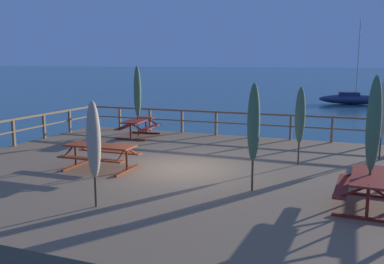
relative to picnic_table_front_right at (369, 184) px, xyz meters
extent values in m
plane|color=#2D5B6B|center=(-5.34, 1.77, -1.18)|extent=(600.00, 600.00, 0.00)
cube|color=#846647|center=(-5.34, 1.77, -0.87)|extent=(15.33, 12.63, 0.62)
cube|color=brown|center=(-5.34, 7.94, 0.49)|extent=(15.03, 0.09, 0.08)
cube|color=brown|center=(-5.34, 7.94, 0.01)|extent=(15.03, 0.07, 0.06)
cube|color=brown|center=(-12.86, 7.94, -0.04)|extent=(0.10, 0.10, 1.05)
cube|color=brown|center=(-11.19, 7.94, -0.04)|extent=(0.10, 0.10, 1.05)
cube|color=brown|center=(-9.52, 7.94, -0.04)|extent=(0.10, 0.10, 1.05)
cube|color=brown|center=(-7.85, 7.94, -0.04)|extent=(0.10, 0.10, 1.05)
cube|color=brown|center=(-6.18, 7.94, -0.04)|extent=(0.10, 0.10, 1.05)
cube|color=brown|center=(-4.51, 7.94, -0.04)|extent=(0.10, 0.10, 1.05)
cube|color=brown|center=(-2.84, 7.94, -0.04)|extent=(0.10, 0.10, 1.05)
cube|color=brown|center=(-1.17, 7.94, -0.04)|extent=(0.10, 0.10, 1.05)
cube|color=brown|center=(0.50, 7.94, -0.04)|extent=(0.10, 0.10, 1.05)
cube|color=brown|center=(-12.86, 2.65, -0.04)|extent=(0.10, 0.10, 1.05)
cube|color=brown|center=(-12.86, 4.42, -0.04)|extent=(0.10, 0.10, 1.05)
cube|color=brown|center=(-12.86, 6.18, -0.04)|extent=(0.10, 0.10, 1.05)
cube|color=brown|center=(-12.86, 7.94, -0.04)|extent=(0.10, 0.10, 1.05)
cube|color=maroon|center=(0.00, 0.00, 0.18)|extent=(0.85, 2.12, 0.05)
cube|color=maroon|center=(-0.56, 0.03, -0.12)|extent=(0.37, 2.09, 0.04)
cube|color=maroon|center=(-0.04, -0.86, -0.53)|extent=(1.40, 0.14, 0.06)
cylinder|color=maroon|center=(-0.04, -0.86, -0.19)|extent=(0.07, 0.07, 0.74)
cylinder|color=maroon|center=(0.24, -0.87, 0.03)|extent=(0.63, 0.08, 0.37)
cylinder|color=maroon|center=(-0.32, -0.85, 0.03)|extent=(0.63, 0.08, 0.37)
cube|color=maroon|center=(0.04, 0.86, -0.53)|extent=(1.40, 0.14, 0.06)
cylinder|color=maroon|center=(0.04, 0.86, -0.19)|extent=(0.07, 0.07, 0.74)
cylinder|color=maroon|center=(0.32, 0.85, 0.03)|extent=(0.63, 0.08, 0.37)
cylinder|color=maroon|center=(-0.24, 0.87, 0.03)|extent=(0.63, 0.08, 0.37)
cube|color=#993819|center=(-7.64, 0.79, 0.18)|extent=(2.20, 0.80, 0.05)
cube|color=#993819|center=(-7.63, 0.23, -0.12)|extent=(2.19, 0.32, 0.04)
cube|color=#993819|center=(-7.65, 1.35, -0.12)|extent=(2.19, 0.32, 0.04)
cube|color=maroon|center=(-8.55, 0.77, -0.53)|extent=(0.11, 1.40, 0.06)
cylinder|color=maroon|center=(-8.55, 0.77, -0.19)|extent=(0.07, 0.07, 0.74)
cylinder|color=maroon|center=(-8.54, 0.49, 0.03)|extent=(0.07, 0.63, 0.37)
cylinder|color=maroon|center=(-8.56, 1.05, 0.03)|extent=(0.07, 0.63, 0.37)
cube|color=maroon|center=(-6.72, 0.81, -0.53)|extent=(0.11, 1.40, 0.06)
cylinder|color=maroon|center=(-6.72, 0.81, -0.19)|extent=(0.07, 0.07, 0.74)
cylinder|color=maroon|center=(-6.72, 0.53, 0.03)|extent=(0.07, 0.63, 0.37)
cylinder|color=maroon|center=(-6.73, 1.09, 0.03)|extent=(0.07, 0.63, 0.37)
cube|color=maroon|center=(-9.26, 6.28, 0.18)|extent=(0.95, 2.17, 0.05)
cube|color=maroon|center=(-8.70, 6.33, -0.12)|extent=(0.47, 2.13, 0.04)
cube|color=maroon|center=(-9.82, 6.23, -0.12)|extent=(0.47, 2.13, 0.04)
cube|color=maroon|center=(-9.18, 5.41, -0.53)|extent=(1.40, 0.21, 0.06)
cylinder|color=maroon|center=(-9.18, 5.41, -0.19)|extent=(0.07, 0.07, 0.74)
cylinder|color=maroon|center=(-8.90, 5.44, 0.03)|extent=(0.63, 0.11, 0.37)
cylinder|color=maroon|center=(-9.46, 5.38, 0.03)|extent=(0.63, 0.11, 0.37)
cube|color=maroon|center=(-9.34, 7.15, -0.53)|extent=(1.40, 0.21, 0.06)
cylinder|color=maroon|center=(-9.34, 7.15, -0.19)|extent=(0.07, 0.07, 0.74)
cylinder|color=maroon|center=(-9.06, 7.18, 0.03)|extent=(0.63, 0.11, 0.37)
cylinder|color=maroon|center=(-9.62, 7.13, 0.03)|extent=(0.63, 0.11, 0.37)
cylinder|color=#4C3828|center=(0.01, 0.01, 0.86)|extent=(0.06, 0.06, 2.84)
ellipsoid|color=#4C704C|center=(0.01, 0.01, 1.36)|extent=(0.32, 0.32, 2.16)
cylinder|color=#2D432D|center=(0.01, 0.01, 1.20)|extent=(0.21, 0.21, 0.05)
cone|color=#4C3828|center=(0.01, 0.01, 2.35)|extent=(0.10, 0.10, 0.14)
cylinder|color=#4C3828|center=(-5.82, -2.19, 0.59)|extent=(0.06, 0.06, 2.31)
ellipsoid|color=tan|center=(-5.82, -2.19, 1.00)|extent=(0.32, 0.32, 1.75)
cylinder|color=#71614F|center=(-5.82, -2.19, 0.87)|extent=(0.21, 0.21, 0.05)
cone|color=#4C3828|center=(-5.82, -2.19, 1.82)|extent=(0.10, 0.10, 0.14)
cylinder|color=#4C3828|center=(-9.27, 6.27, 0.91)|extent=(0.06, 0.06, 2.95)
ellipsoid|color=#4C704C|center=(-9.27, 6.27, 1.44)|extent=(0.32, 0.32, 2.24)
cylinder|color=#2D432D|center=(-9.27, 6.27, 1.27)|extent=(0.21, 0.21, 0.05)
cone|color=#4C3828|center=(-9.27, 6.27, 2.46)|extent=(0.10, 0.10, 0.14)
cylinder|color=#4C3828|center=(-2.75, 0.28, 0.75)|extent=(0.06, 0.06, 2.62)
ellipsoid|color=#4C704C|center=(-2.75, 0.28, 1.21)|extent=(0.32, 0.32, 1.99)
cylinder|color=#2D432D|center=(-2.75, 0.28, 1.06)|extent=(0.21, 0.21, 0.05)
cone|color=#4C3828|center=(-2.75, 0.28, 2.13)|extent=(0.10, 0.10, 0.14)
cylinder|color=#4C3828|center=(0.51, 5.28, 0.70)|extent=(0.06, 0.06, 2.53)
ellipsoid|color=#CCB793|center=(0.51, 5.28, 1.15)|extent=(0.32, 0.32, 1.92)
cylinder|color=#7A6E58|center=(0.51, 5.28, 1.01)|extent=(0.21, 0.21, 0.05)
cylinder|color=#4C3828|center=(-1.98, 3.54, 0.63)|extent=(0.06, 0.06, 2.38)
ellipsoid|color=#4C704C|center=(-1.98, 3.54, 1.05)|extent=(0.32, 0.32, 1.81)
cylinder|color=#2D432D|center=(-1.98, 3.54, 0.91)|extent=(0.21, 0.21, 0.05)
cone|color=#4C3828|center=(-1.98, 3.54, 1.88)|extent=(0.10, 0.10, 0.14)
ellipsoid|color=navy|center=(-0.46, 31.83, -0.73)|extent=(6.15, 2.36, 0.90)
cube|color=#202949|center=(-0.76, 31.80, -0.24)|extent=(1.91, 1.29, 0.36)
cylinder|color=silver|center=(-0.16, 31.87, 3.04)|extent=(0.10, 0.10, 7.00)
camera|label=1|loc=(-0.47, -9.98, 2.72)|focal=39.12mm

